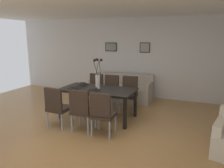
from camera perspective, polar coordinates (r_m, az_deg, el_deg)
name	(u,v)px	position (r m, az deg, el deg)	size (l,w,h in m)	color
ground_plane	(90,133)	(4.63, -5.88, -12.87)	(9.00, 9.00, 0.00)	#A87A47
back_wall_panel	(135,58)	(7.25, 6.01, 7.00)	(9.00, 0.10, 2.60)	silver
ceiling_panel	(96,3)	(4.60, -4.17, 20.73)	(9.00, 7.20, 0.08)	white
dining_table	(98,92)	(5.25, -3.78, -2.05)	(1.80, 0.93, 0.74)	black
dining_chair_near_left	(57,105)	(4.84, -14.39, -5.56)	(0.46, 0.46, 0.92)	#33261E
dining_chair_near_right	(95,88)	(6.28, -4.60, -1.09)	(0.46, 0.46, 0.92)	#33261E
dining_chair_far_left	(82,108)	(4.56, -8.04, -6.39)	(0.46, 0.46, 0.92)	#33261E
dining_chair_far_right	(110,90)	(6.05, -0.49, -1.59)	(0.47, 0.47, 0.92)	#33261E
dining_chair_mid_left	(102,112)	(4.31, -2.59, -7.42)	(0.47, 0.47, 0.92)	#33261E
dining_chair_mid_right	(129,92)	(5.88, 4.54, -2.03)	(0.46, 0.46, 0.92)	#33261E
centerpiece_vase	(98,77)	(5.18, -3.82, 1.81)	(0.21, 0.23, 0.73)	silver
placemat_near_left	(74,88)	(5.31, -10.04, -1.18)	(0.32, 0.32, 0.01)	black
bowl_near_left	(74,87)	(5.30, -10.06, -0.78)	(0.17, 0.17, 0.07)	#2D2826
placemat_near_right	(83,85)	(5.66, -7.81, -0.26)	(0.32, 0.32, 0.01)	black
bowl_near_right	(83,84)	(5.65, -7.82, 0.11)	(0.17, 0.17, 0.07)	#2D2826
placemat_far_left	(94,90)	(5.05, -4.83, -1.73)	(0.32, 0.32, 0.01)	black
bowl_far_left	(94,89)	(5.04, -4.84, -1.32)	(0.17, 0.17, 0.07)	#2D2826
sofa	(121,90)	(6.98, 2.51, -1.67)	(1.96, 0.84, 0.80)	#B2A899
framed_picture_left	(111,47)	(7.43, -0.27, 9.82)	(0.42, 0.03, 0.29)	black
framed_picture_center	(145,48)	(7.07, 8.72, 9.55)	(0.33, 0.03, 0.32)	black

